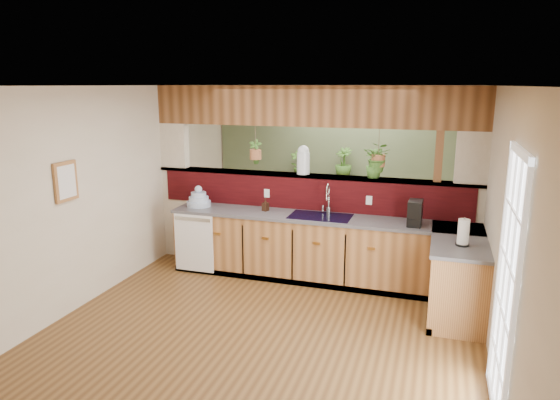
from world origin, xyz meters
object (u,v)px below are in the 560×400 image
(soap_dispenser, at_px, (265,205))
(shelving_console, at_px, (317,204))
(coffee_maker, at_px, (415,214))
(paper_towel, at_px, (463,233))
(glass_jar, at_px, (303,160))
(dish_stack, at_px, (199,200))
(faucet, at_px, (328,198))

(soap_dispenser, xyz_separation_m, shelving_console, (0.21, 2.22, -0.49))
(soap_dispenser, distance_m, coffee_maker, 2.02)
(paper_towel, distance_m, glass_jar, 2.44)
(dish_stack, relative_size, coffee_maker, 1.10)
(coffee_maker, distance_m, paper_towel, 0.85)
(coffee_maker, bearing_deg, dish_stack, -179.58)
(faucet, height_order, dish_stack, faucet)
(soap_dispenser, relative_size, glass_jar, 0.42)
(dish_stack, relative_size, paper_towel, 1.10)
(dish_stack, xyz_separation_m, glass_jar, (1.46, 0.36, 0.60))
(paper_towel, relative_size, glass_jar, 0.79)
(paper_towel, bearing_deg, coffee_maker, 129.49)
(paper_towel, xyz_separation_m, shelving_console, (-2.34, 3.00, -0.54))
(coffee_maker, bearing_deg, paper_towel, -48.40)
(soap_dispenser, distance_m, glass_jar, 0.82)
(dish_stack, bearing_deg, paper_towel, -11.87)
(faucet, height_order, coffee_maker, faucet)
(soap_dispenser, relative_size, paper_towel, 0.54)
(faucet, distance_m, paper_towel, 1.92)
(faucet, bearing_deg, dish_stack, -175.67)
(soap_dispenser, relative_size, shelving_console, 0.11)
(paper_towel, bearing_deg, glass_jar, 152.32)
(dish_stack, xyz_separation_m, paper_towel, (3.56, -0.75, 0.05))
(glass_jar, distance_m, shelving_console, 2.20)
(shelving_console, bearing_deg, soap_dispenser, -80.86)
(coffee_maker, bearing_deg, faucet, 170.86)
(coffee_maker, bearing_deg, soap_dispenser, 178.47)
(coffee_maker, bearing_deg, glass_jar, 166.21)
(coffee_maker, xyz_separation_m, glass_jar, (-1.56, 0.44, 0.55))
(coffee_maker, height_order, glass_jar, glass_jar)
(dish_stack, bearing_deg, soap_dispenser, 2.24)
(faucet, xyz_separation_m, soap_dispenser, (-0.86, -0.10, -0.14))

